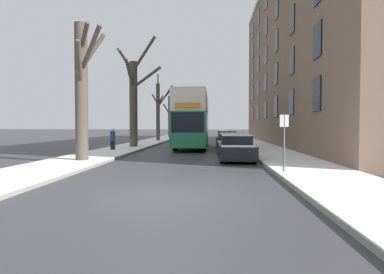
{
  "coord_description": "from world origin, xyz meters",
  "views": [
    {
      "loc": [
        1.43,
        -8.9,
        1.84
      ],
      "look_at": [
        0.08,
        13.68,
        1.09
      ],
      "focal_mm": 32.0,
      "sensor_mm": 36.0,
      "label": 1
    }
  ],
  "objects_px": {
    "parked_car_1": "(231,144)",
    "parked_car_2": "(227,140)",
    "double_decker_bus": "(192,118)",
    "street_sign_post": "(284,140)",
    "bare_tree_left_3": "(170,116)",
    "pedestrian_left_sidewalk": "(113,139)",
    "bare_tree_left_1": "(134,97)",
    "bare_tree_left_2": "(159,109)",
    "bare_tree_left_0": "(82,87)",
    "parked_car_0": "(236,149)",
    "oncoming_van": "(186,131)"
  },
  "relations": [
    {
      "from": "oncoming_van",
      "to": "parked_car_2",
      "type": "bearing_deg",
      "value": -70.18
    },
    {
      "from": "bare_tree_left_1",
      "to": "pedestrian_left_sidewalk",
      "type": "bearing_deg",
      "value": -99.68
    },
    {
      "from": "double_decker_bus",
      "to": "parked_car_0",
      "type": "height_order",
      "value": "double_decker_bus"
    },
    {
      "from": "bare_tree_left_2",
      "to": "bare_tree_left_1",
      "type": "bearing_deg",
      "value": -90.03
    },
    {
      "from": "parked_car_1",
      "to": "oncoming_van",
      "type": "xyz_separation_m",
      "value": [
        -4.5,
        18.61,
        0.57
      ]
    },
    {
      "from": "parked_car_2",
      "to": "street_sign_post",
      "type": "distance_m",
      "value": 16.62
    },
    {
      "from": "parked_car_2",
      "to": "street_sign_post",
      "type": "height_order",
      "value": "street_sign_post"
    },
    {
      "from": "double_decker_bus",
      "to": "parked_car_1",
      "type": "bearing_deg",
      "value": -59.89
    },
    {
      "from": "bare_tree_left_1",
      "to": "parked_car_0",
      "type": "xyz_separation_m",
      "value": [
        7.61,
        -9.35,
        -3.49
      ]
    },
    {
      "from": "bare_tree_left_2",
      "to": "parked_car_2",
      "type": "xyz_separation_m",
      "value": [
        7.61,
        -10.82,
        -3.11
      ]
    },
    {
      "from": "bare_tree_left_0",
      "to": "double_decker_bus",
      "type": "height_order",
      "value": "bare_tree_left_0"
    },
    {
      "from": "bare_tree_left_3",
      "to": "pedestrian_left_sidewalk",
      "type": "relative_size",
      "value": 3.82
    },
    {
      "from": "bare_tree_left_3",
      "to": "double_decker_bus",
      "type": "distance_m",
      "value": 23.49
    },
    {
      "from": "parked_car_1",
      "to": "bare_tree_left_3",
      "type": "bearing_deg",
      "value": 105.21
    },
    {
      "from": "oncoming_van",
      "to": "parked_car_1",
      "type": "bearing_deg",
      "value": -76.41
    },
    {
      "from": "parked_car_1",
      "to": "parked_car_2",
      "type": "height_order",
      "value": "parked_car_2"
    },
    {
      "from": "bare_tree_left_2",
      "to": "oncoming_van",
      "type": "distance_m",
      "value": 4.36
    },
    {
      "from": "parked_car_1",
      "to": "pedestrian_left_sidewalk",
      "type": "height_order",
      "value": "pedestrian_left_sidewalk"
    },
    {
      "from": "bare_tree_left_1",
      "to": "bare_tree_left_3",
      "type": "relative_size",
      "value": 1.37
    },
    {
      "from": "bare_tree_left_0",
      "to": "pedestrian_left_sidewalk",
      "type": "bearing_deg",
      "value": 95.01
    },
    {
      "from": "bare_tree_left_2",
      "to": "double_decker_bus",
      "type": "bearing_deg",
      "value": -68.51
    },
    {
      "from": "oncoming_van",
      "to": "pedestrian_left_sidewalk",
      "type": "xyz_separation_m",
      "value": [
        -3.76,
        -18.12,
        -0.3
      ]
    },
    {
      "from": "double_decker_bus",
      "to": "parked_car_0",
      "type": "relative_size",
      "value": 2.65
    },
    {
      "from": "double_decker_bus",
      "to": "parked_car_1",
      "type": "height_order",
      "value": "double_decker_bus"
    },
    {
      "from": "bare_tree_left_0",
      "to": "bare_tree_left_1",
      "type": "height_order",
      "value": "bare_tree_left_1"
    },
    {
      "from": "bare_tree_left_0",
      "to": "parked_car_2",
      "type": "relative_size",
      "value": 1.51
    },
    {
      "from": "double_decker_bus",
      "to": "oncoming_van",
      "type": "bearing_deg",
      "value": 96.68
    },
    {
      "from": "parked_car_2",
      "to": "pedestrian_left_sidewalk",
      "type": "xyz_separation_m",
      "value": [
        -8.26,
        -5.64,
        0.24
      ]
    },
    {
      "from": "bare_tree_left_3",
      "to": "parked_car_2",
      "type": "bearing_deg",
      "value": -70.8
    },
    {
      "from": "parked_car_2",
      "to": "street_sign_post",
      "type": "bearing_deg",
      "value": -85.27
    },
    {
      "from": "parked_car_0",
      "to": "parked_car_2",
      "type": "height_order",
      "value": "parked_car_2"
    },
    {
      "from": "parked_car_0",
      "to": "pedestrian_left_sidewalk",
      "type": "bearing_deg",
      "value": 146.04
    },
    {
      "from": "bare_tree_left_1",
      "to": "oncoming_van",
      "type": "height_order",
      "value": "bare_tree_left_1"
    },
    {
      "from": "bare_tree_left_2",
      "to": "pedestrian_left_sidewalk",
      "type": "height_order",
      "value": "bare_tree_left_2"
    },
    {
      "from": "bare_tree_left_3",
      "to": "parked_car_1",
      "type": "bearing_deg",
      "value": -74.79
    },
    {
      "from": "street_sign_post",
      "to": "parked_car_2",
      "type": "bearing_deg",
      "value": 94.73
    },
    {
      "from": "bare_tree_left_2",
      "to": "double_decker_bus",
      "type": "distance_m",
      "value": 12.89
    },
    {
      "from": "bare_tree_left_1",
      "to": "parked_car_2",
      "type": "relative_size",
      "value": 1.9
    },
    {
      "from": "oncoming_van",
      "to": "street_sign_post",
      "type": "distance_m",
      "value": 29.62
    },
    {
      "from": "pedestrian_left_sidewalk",
      "to": "street_sign_post",
      "type": "bearing_deg",
      "value": -41.57
    },
    {
      "from": "bare_tree_left_3",
      "to": "oncoming_van",
      "type": "height_order",
      "value": "bare_tree_left_3"
    },
    {
      "from": "bare_tree_left_1",
      "to": "street_sign_post",
      "type": "bearing_deg",
      "value": -58.59
    },
    {
      "from": "bare_tree_left_0",
      "to": "bare_tree_left_3",
      "type": "height_order",
      "value": "bare_tree_left_0"
    },
    {
      "from": "parked_car_2",
      "to": "double_decker_bus",
      "type": "bearing_deg",
      "value": -158.89
    },
    {
      "from": "pedestrian_left_sidewalk",
      "to": "bare_tree_left_3",
      "type": "bearing_deg",
      "value": 95.69
    },
    {
      "from": "bare_tree_left_3",
      "to": "parked_car_0",
      "type": "height_order",
      "value": "bare_tree_left_3"
    },
    {
      "from": "bare_tree_left_0",
      "to": "bare_tree_left_1",
      "type": "distance_m",
      "value": 10.96
    },
    {
      "from": "double_decker_bus",
      "to": "pedestrian_left_sidewalk",
      "type": "bearing_deg",
      "value": -139.86
    },
    {
      "from": "bare_tree_left_2",
      "to": "bare_tree_left_3",
      "type": "height_order",
      "value": "bare_tree_left_2"
    },
    {
      "from": "pedestrian_left_sidewalk",
      "to": "bare_tree_left_1",
      "type": "bearing_deg",
      "value": 87.35
    }
  ]
}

